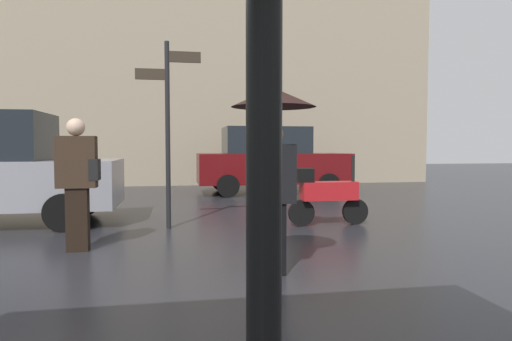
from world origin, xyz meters
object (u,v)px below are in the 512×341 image
object	(u,v)px
pedestrian_with_umbrella	(273,133)
parked_car_left	(270,160)
parked_scooter	(326,194)
pedestrian_with_bag	(78,176)
street_signpost	(168,116)

from	to	relation	value
pedestrian_with_umbrella	parked_car_left	world-z (taller)	pedestrian_with_umbrella
parked_scooter	pedestrian_with_bag	bearing A→B (deg)	-175.15
parked_car_left	parked_scooter	bearing A→B (deg)	-81.37
parked_scooter	parked_car_left	bearing A→B (deg)	75.35
pedestrian_with_umbrella	street_signpost	distance (m)	3.20
pedestrian_with_umbrella	street_signpost	size ratio (longest dim) A/B	0.64
parked_scooter	street_signpost	bearing A→B (deg)	162.84
pedestrian_with_umbrella	parked_scooter	size ratio (longest dim) A/B	1.39
pedestrian_with_bag	parked_scooter	bearing A→B (deg)	-60.41
pedestrian_with_umbrella	parked_car_left	size ratio (longest dim) A/B	0.45
parked_car_left	pedestrian_with_umbrella	bearing A→B (deg)	-91.50
pedestrian_with_bag	street_signpost	world-z (taller)	street_signpost
parked_scooter	parked_car_left	size ratio (longest dim) A/B	0.33
pedestrian_with_bag	street_signpost	bearing A→B (deg)	-26.72
pedestrian_with_umbrella	pedestrian_with_bag	bearing A→B (deg)	-121.60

